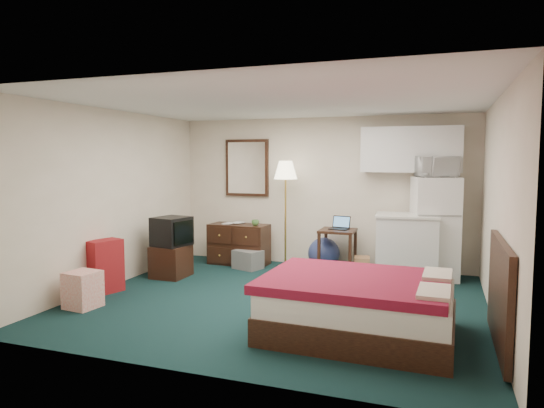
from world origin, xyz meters
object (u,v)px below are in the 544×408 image
at_px(dresser, 239,244).
at_px(fridge, 434,228).
at_px(floor_lamp, 285,214).
at_px(bed, 359,307).
at_px(tv_stand, 171,261).
at_px(desk, 337,251).
at_px(suitcase, 105,266).
at_px(kitchen_counter, 407,248).

bearing_deg(dresser, fridge, 3.48).
relative_size(floor_lamp, fridge, 1.15).
relative_size(floor_lamp, bed, 0.96).
xyz_separation_m(dresser, tv_stand, (-0.62, -1.20, -0.10)).
relative_size(desk, suitcase, 0.97).
height_order(fridge, tv_stand, fridge).
bearing_deg(floor_lamp, dresser, -177.92).
xyz_separation_m(dresser, suitcase, (-1.00, -2.25, 0.01)).
bearing_deg(kitchen_counter, suitcase, -155.37).
xyz_separation_m(floor_lamp, suitcase, (-1.83, -2.28, -0.53)).
bearing_deg(kitchen_counter, desk, 170.36).
xyz_separation_m(floor_lamp, tv_stand, (-1.45, -1.23, -0.65)).
bearing_deg(floor_lamp, desk, -6.20).
height_order(kitchen_counter, fridge, fridge).
xyz_separation_m(dresser, desk, (1.73, -0.07, 0.00)).
bearing_deg(dresser, kitchen_counter, -0.69).
height_order(kitchen_counter, tv_stand, kitchen_counter).
xyz_separation_m(desk, fridge, (1.45, 0.10, 0.42)).
bearing_deg(desk, bed, -74.10).
bearing_deg(fridge, suitcase, -164.74).
relative_size(dresser, kitchen_counter, 1.06).
height_order(floor_lamp, kitchen_counter, floor_lamp).
height_order(dresser, floor_lamp, floor_lamp).
height_order(floor_lamp, desk, floor_lamp).
bearing_deg(suitcase, tv_stand, 88.52).
distance_m(bed, suitcase, 3.54).
xyz_separation_m(dresser, kitchen_counter, (2.80, -0.17, 0.13)).
distance_m(dresser, kitchen_counter, 2.81).
bearing_deg(bed, tv_stand, 155.83).
distance_m(dresser, floor_lamp, 0.99).
xyz_separation_m(dresser, bed, (2.51, -2.72, -0.05)).
height_order(dresser, fridge, fridge).
distance_m(floor_lamp, fridge, 2.35).
bearing_deg(suitcase, kitchen_counter, 47.25).
height_order(dresser, bed, dresser).
bearing_deg(bed, floor_lamp, 123.19).
bearing_deg(tv_stand, suitcase, -109.45).
distance_m(tv_stand, suitcase, 1.13).
distance_m(kitchen_counter, suitcase, 4.34).
bearing_deg(suitcase, desk, 57.17).
bearing_deg(floor_lamp, kitchen_counter, -5.86).
bearing_deg(kitchen_counter, fridge, 24.57).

